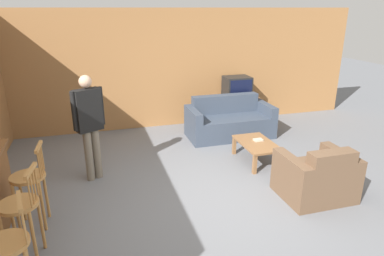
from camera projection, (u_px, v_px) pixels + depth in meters
name	position (u px, v px, depth m)	size (l,w,h in m)	color
ground_plane	(216.00, 204.00, 4.79)	(24.00, 24.00, 0.00)	slate
wall_back	(162.00, 70.00, 7.59)	(9.40, 0.08, 2.60)	#9E6B3D
bar_chair_near	(8.00, 252.00, 2.97)	(0.49, 0.49, 1.07)	#B77F42
bar_chair_mid	(21.00, 211.00, 3.56)	(0.46, 0.46, 1.07)	#B77F42
bar_chair_far	(30.00, 183.00, 4.14)	(0.43, 0.43, 1.07)	#B77F42
couch_far	(229.00, 122.00, 7.25)	(1.78, 0.85, 0.83)	#384251
armchair_near	(317.00, 178.00, 4.87)	(0.97, 0.80, 0.81)	brown
coffee_table	(257.00, 145.00, 6.01)	(0.56, 0.93, 0.37)	brown
tv_unit	(236.00, 110.00, 8.05)	(1.04, 0.46, 0.63)	#513823
tv	(237.00, 87.00, 7.86)	(0.59, 0.48, 0.49)	black
book_on_table	(258.00, 140.00, 6.07)	(0.16, 0.12, 0.03)	#B7AD99
person_by_window	(89.00, 122.00, 5.20)	(0.47, 0.31, 1.67)	#756B5B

